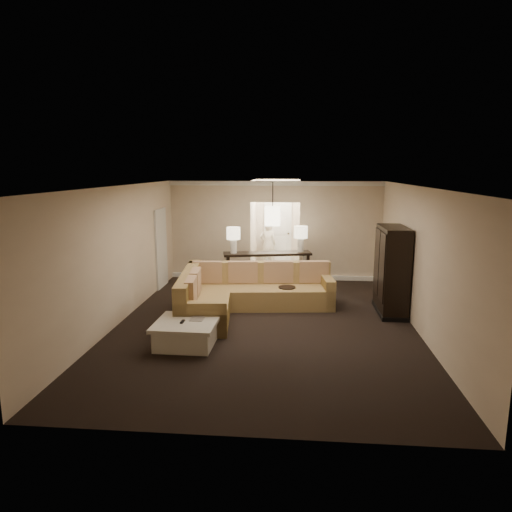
# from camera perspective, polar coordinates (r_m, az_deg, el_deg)

# --- Properties ---
(ground) EXTENTS (8.00, 8.00, 0.00)m
(ground) POSITION_cam_1_polar(r_m,az_deg,el_deg) (9.44, 1.13, -8.54)
(ground) COLOR black
(ground) RESTS_ON ground
(wall_back) EXTENTS (6.00, 0.04, 2.80)m
(wall_back) POSITION_cam_1_polar(r_m,az_deg,el_deg) (13.01, 2.38, 3.20)
(wall_back) COLOR beige
(wall_back) RESTS_ON ground
(wall_front) EXTENTS (6.00, 0.04, 2.80)m
(wall_front) POSITION_cam_1_polar(r_m,az_deg,el_deg) (5.22, -1.89, -8.61)
(wall_front) COLOR beige
(wall_front) RESTS_ON ground
(wall_left) EXTENTS (0.04, 8.00, 2.80)m
(wall_left) POSITION_cam_1_polar(r_m,az_deg,el_deg) (9.74, -16.72, 0.13)
(wall_left) COLOR beige
(wall_left) RESTS_ON ground
(wall_right) EXTENTS (0.04, 8.00, 2.80)m
(wall_right) POSITION_cam_1_polar(r_m,az_deg,el_deg) (9.36, 19.80, -0.48)
(wall_right) COLOR beige
(wall_right) RESTS_ON ground
(ceiling) EXTENTS (6.00, 8.00, 0.02)m
(ceiling) POSITION_cam_1_polar(r_m,az_deg,el_deg) (8.91, 1.20, 8.70)
(ceiling) COLOR silver
(ceiling) RESTS_ON wall_back
(crown_molding) EXTENTS (6.00, 0.10, 0.12)m
(crown_molding) POSITION_cam_1_polar(r_m,az_deg,el_deg) (12.85, 2.41, 9.05)
(crown_molding) COLOR white
(crown_molding) RESTS_ON wall_back
(baseboard) EXTENTS (6.00, 0.10, 0.12)m
(baseboard) POSITION_cam_1_polar(r_m,az_deg,el_deg) (13.21, 2.32, -2.60)
(baseboard) COLOR white
(baseboard) RESTS_ON ground
(side_door) EXTENTS (0.05, 0.90, 2.10)m
(side_door) POSITION_cam_1_polar(r_m,az_deg,el_deg) (12.40, -11.76, 0.95)
(side_door) COLOR silver
(side_door) RESTS_ON ground
(foyer) EXTENTS (1.44, 2.02, 2.80)m
(foyer) POSITION_cam_1_polar(r_m,az_deg,el_deg) (14.36, 2.63, 3.52)
(foyer) COLOR beige
(foyer) RESTS_ON ground
(sectional_sofa) EXTENTS (3.44, 2.90, 1.00)m
(sectional_sofa) POSITION_cam_1_polar(r_m,az_deg,el_deg) (10.17, -1.73, -4.75)
(sectional_sofa) COLOR brown
(sectional_sofa) RESTS_ON ground
(coffee_table) EXTENTS (1.12, 1.12, 0.46)m
(coffee_table) POSITION_cam_1_polar(r_m,az_deg,el_deg) (8.44, -8.66, -9.43)
(coffee_table) COLOR white
(coffee_table) RESTS_ON ground
(console_table) EXTENTS (2.42, 1.00, 0.91)m
(console_table) POSITION_cam_1_polar(r_m,az_deg,el_deg) (12.38, 1.41, -1.22)
(console_table) COLOR black
(console_table) RESTS_ON ground
(armoire) EXTENTS (0.57, 1.33, 1.91)m
(armoire) POSITION_cam_1_polar(r_m,az_deg,el_deg) (10.38, 16.56, -1.94)
(armoire) COLOR black
(armoire) RESTS_ON ground
(drink_table) EXTENTS (0.39, 0.39, 0.49)m
(drink_table) POSITION_cam_1_polar(r_m,az_deg,el_deg) (10.46, 3.89, -4.60)
(drink_table) COLOR black
(drink_table) RESTS_ON ground
(table_lamp_left) EXTENTS (0.36, 0.36, 0.70)m
(table_lamp_left) POSITION_cam_1_polar(r_m,az_deg,el_deg) (12.14, -2.84, 2.53)
(table_lamp_left) COLOR white
(table_lamp_left) RESTS_ON console_table
(table_lamp_right) EXTENTS (0.36, 0.36, 0.70)m
(table_lamp_right) POSITION_cam_1_polar(r_m,az_deg,el_deg) (12.39, 5.62, 2.66)
(table_lamp_right) COLOR white
(table_lamp_right) RESTS_ON console_table
(pendant_light) EXTENTS (0.38, 0.38, 1.09)m
(pendant_light) POSITION_cam_1_polar(r_m,az_deg,el_deg) (11.66, 2.09, 5.04)
(pendant_light) COLOR black
(pendant_light) RESTS_ON ceiling
(person) EXTENTS (0.62, 0.44, 1.62)m
(person) POSITION_cam_1_polar(r_m,az_deg,el_deg) (14.67, 1.46, 1.75)
(person) COLOR beige
(person) RESTS_ON ground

